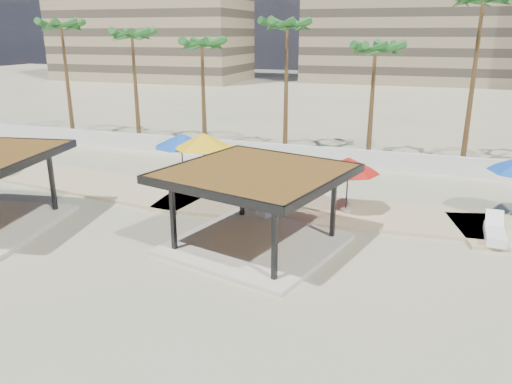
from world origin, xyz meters
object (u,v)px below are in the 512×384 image
Objects in this scene: lounger_a at (170,181)px; lounger_b at (275,209)px; umbrella_c at (348,165)px; pavilion_central at (256,201)px; lounger_c at (495,233)px.

lounger_a is 1.17× the size of lounger_b.
pavilion_central is at bearing -120.24° from umbrella_c.
lounger_b is (6.81, -2.43, -0.03)m from lounger_a.
pavilion_central is at bearing -147.35° from lounger_b.
lounger_b is (-3.12, -1.34, -2.07)m from umbrella_c.
pavilion_central is at bearing -148.79° from lounger_a.
lounger_a is (-9.93, 1.09, -2.05)m from umbrella_c.
lounger_b is 9.45m from lounger_c.
pavilion_central is 3.91m from lounger_b.
lounger_c is at bearing -116.91° from lounger_a.
pavilion_central is 3.37× the size of lounger_a.
lounger_a is at bearing 173.73° from umbrella_c.
umbrella_c reaches higher than lounger_c.
pavilion_central is 9.40m from lounger_a.
pavilion_central is 2.50× the size of umbrella_c.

